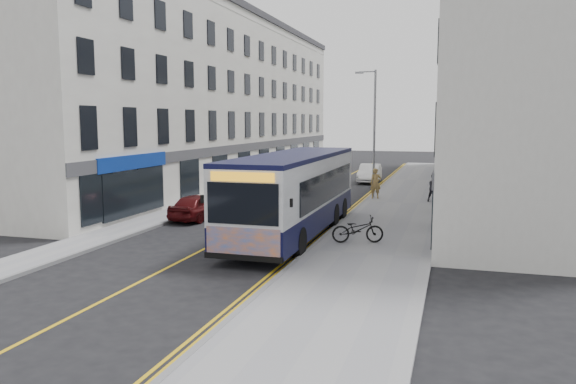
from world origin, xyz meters
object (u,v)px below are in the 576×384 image
Objects in this scene: city_bus at (294,191)px; pedestrian_far at (434,188)px; streetlamp at (373,129)px; car_maroon at (199,206)px; pedestrian_near at (376,183)px; bicycle at (358,229)px; car_white at (370,173)px.

city_bus is 7.33× the size of pedestrian_far.
car_maroon is (-7.22, -9.89, -3.72)m from streetlamp.
pedestrian_far is at bearing -135.73° from car_maroon.
city_bus is 6.47× the size of pedestrian_near.
pedestrian_far is (2.44, 12.48, 0.29)m from bicycle.
bicycle is 1.09× the size of pedestrian_near.
city_bus is at bearing 162.35° from car_maroon.
streetlamp is at bearing -82.82° from car_white.
pedestrian_near is (0.30, -0.57, -3.33)m from streetlamp.
car_maroon is (-5.65, 2.42, -1.26)m from city_bus.
bicycle is 23.09m from car_white.
pedestrian_far is at bearing -15.04° from streetlamp.
pedestrian_near is 0.42× the size of car_white.
car_white is at bearing -100.86° from car_maroon.
streetlamp is at bearing 82.73° from city_bus.
city_bus reaches higher than bicycle.
pedestrian_near is at bearing -123.37° from car_maroon.
pedestrian_far is at bearing 64.42° from city_bus.
pedestrian_near is at bearing -62.04° from streetlamp.
streetlamp reaches higher than pedestrian_near.
city_bus is 21.73m from car_white.
pedestrian_near reaches higher than pedestrian_far.
bicycle is 9.34m from car_maroon.
city_bus reaches higher than car_maroon.
streetlamp is 12.65m from city_bus.
car_maroon is (-5.68, -19.28, -0.07)m from car_white.
car_white is (-2.93, 22.90, 0.07)m from bicycle.
city_bus reaches higher than car_white.
city_bus is at bearing -116.45° from pedestrian_near.
pedestrian_near is 10.14m from car_white.
pedestrian_far is at bearing -29.74° from bicycle.
city_bus is 3.12× the size of car_maroon.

